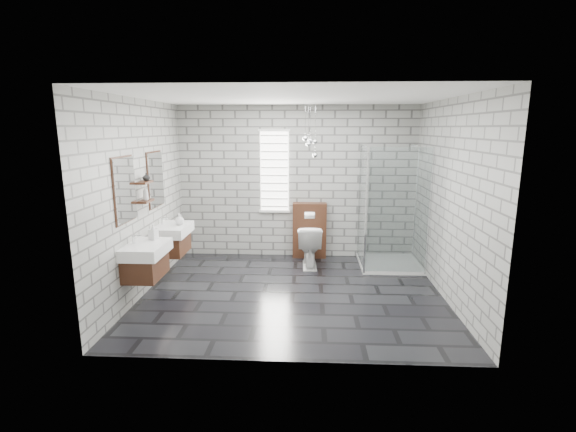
# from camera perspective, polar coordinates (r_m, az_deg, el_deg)

# --- Properties ---
(floor) EXTENTS (4.20, 3.60, 0.02)m
(floor) POSITION_cam_1_polar(r_m,az_deg,el_deg) (6.06, 0.63, -10.52)
(floor) COLOR black
(floor) RESTS_ON ground
(ceiling) EXTENTS (4.20, 3.60, 0.02)m
(ceiling) POSITION_cam_1_polar(r_m,az_deg,el_deg) (5.62, 0.70, 16.06)
(ceiling) COLOR white
(ceiling) RESTS_ON wall_back
(wall_back) EXTENTS (4.20, 0.02, 2.70)m
(wall_back) POSITION_cam_1_polar(r_m,az_deg,el_deg) (7.47, 1.23, 4.60)
(wall_back) COLOR #9F9F9A
(wall_back) RESTS_ON floor
(wall_front) EXTENTS (4.20, 0.02, 2.70)m
(wall_front) POSITION_cam_1_polar(r_m,az_deg,el_deg) (3.91, -0.41, -2.22)
(wall_front) COLOR #9F9F9A
(wall_front) RESTS_ON floor
(wall_left) EXTENTS (0.02, 3.60, 2.70)m
(wall_left) POSITION_cam_1_polar(r_m,az_deg,el_deg) (6.14, -19.43, 2.30)
(wall_left) COLOR #9F9F9A
(wall_left) RESTS_ON floor
(wall_right) EXTENTS (0.02, 3.60, 2.70)m
(wall_right) POSITION_cam_1_polar(r_m,az_deg,el_deg) (5.98, 21.31, 1.92)
(wall_right) COLOR #9F9F9A
(wall_right) RESTS_ON floor
(vanity_left) EXTENTS (0.47, 0.70, 1.57)m
(vanity_left) POSITION_cam_1_polar(r_m,az_deg,el_deg) (5.70, -19.19, -4.53)
(vanity_left) COLOR #442414
(vanity_left) RESTS_ON wall_left
(vanity_right) EXTENTS (0.47, 0.70, 1.57)m
(vanity_right) POSITION_cam_1_polar(r_m,az_deg,el_deg) (6.66, -15.79, -1.97)
(vanity_right) COLOR #442414
(vanity_right) RESTS_ON wall_left
(shelf_lower) EXTENTS (0.14, 0.30, 0.03)m
(shelf_lower) POSITION_cam_1_polar(r_m,az_deg,el_deg) (6.07, -18.89, 1.94)
(shelf_lower) COLOR #442414
(shelf_lower) RESTS_ON wall_left
(shelf_upper) EXTENTS (0.14, 0.30, 0.03)m
(shelf_upper) POSITION_cam_1_polar(r_m,az_deg,el_deg) (6.03, -19.06, 4.38)
(shelf_upper) COLOR #442414
(shelf_upper) RESTS_ON wall_left
(window) EXTENTS (0.56, 0.05, 1.48)m
(window) POSITION_cam_1_polar(r_m,az_deg,el_deg) (7.45, -1.86, 6.11)
(window) COLOR white
(window) RESTS_ON wall_back
(cistern_panel) EXTENTS (0.60, 0.20, 1.00)m
(cistern_panel) POSITION_cam_1_polar(r_m,az_deg,el_deg) (7.52, 2.96, -1.97)
(cistern_panel) COLOR #442414
(cistern_panel) RESTS_ON floor
(flush_plate) EXTENTS (0.18, 0.01, 0.12)m
(flush_plate) POSITION_cam_1_polar(r_m,az_deg,el_deg) (7.35, 2.98, 0.11)
(flush_plate) COLOR silver
(flush_plate) RESTS_ON cistern_panel
(shower_enclosure) EXTENTS (1.00, 1.00, 2.03)m
(shower_enclosure) POSITION_cam_1_polar(r_m,az_deg,el_deg) (7.13, 13.20, -3.02)
(shower_enclosure) COLOR white
(shower_enclosure) RESTS_ON floor
(pendant_cluster) EXTENTS (0.25, 0.24, 0.88)m
(pendant_cluster) POSITION_cam_1_polar(r_m,az_deg,el_deg) (6.97, 3.13, 9.89)
(pendant_cluster) COLOR silver
(pendant_cluster) RESTS_ON ceiling
(toilet) EXTENTS (0.42, 0.72, 0.72)m
(toilet) POSITION_cam_1_polar(r_m,az_deg,el_deg) (7.06, 2.94, -4.06)
(toilet) COLOR white
(toilet) RESTS_ON floor
(soap_bottle_a) EXTENTS (0.12, 0.12, 0.21)m
(soap_bottle_a) POSITION_cam_1_polar(r_m,az_deg,el_deg) (5.82, -17.95, -2.07)
(soap_bottle_a) COLOR #B2B2B2
(soap_bottle_a) RESTS_ON vanity_left
(soap_bottle_b) EXTENTS (0.15, 0.15, 0.17)m
(soap_bottle_b) POSITION_cam_1_polar(r_m,az_deg,el_deg) (6.59, -14.61, -0.43)
(soap_bottle_b) COLOR #B2B2B2
(soap_bottle_b) RESTS_ON vanity_right
(soap_bottle_c) EXTENTS (0.10, 0.10, 0.19)m
(soap_bottle_c) POSITION_cam_1_polar(r_m,az_deg,el_deg) (6.04, -18.90, 2.97)
(soap_bottle_c) COLOR #B2B2B2
(soap_bottle_c) RESTS_ON shelf_lower
(vase) EXTENTS (0.12, 0.12, 0.11)m
(vase) POSITION_cam_1_polar(r_m,az_deg,el_deg) (6.07, -18.82, 5.09)
(vase) COLOR #B2B2B2
(vase) RESTS_ON shelf_upper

